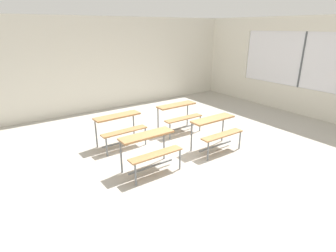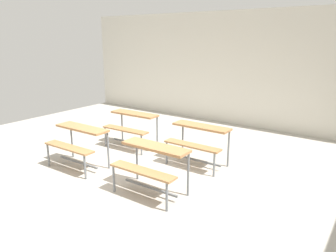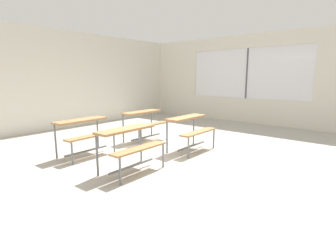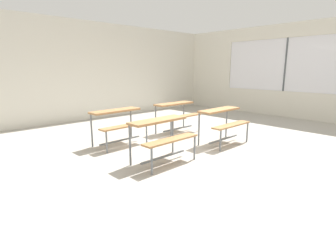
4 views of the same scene
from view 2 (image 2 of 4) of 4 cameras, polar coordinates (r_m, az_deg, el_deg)
name	(u,v)px [view 2 (image 2 of 4)]	position (r m, az deg, el deg)	size (l,w,h in m)	color
ground	(119,179)	(5.55, -8.85, -9.43)	(10.00, 9.00, 0.05)	#ADA89E
wall_back	(234,69)	(8.84, 11.83, 10.07)	(10.00, 0.12, 3.00)	silver
desk_bench_r0c0	(78,138)	(5.95, -15.93, -2.05)	(1.11, 0.61, 0.74)	#A87547
desk_bench_r0c1	(151,159)	(4.76, -3.04, -5.89)	(1.11, 0.60, 0.74)	#A87547
desk_bench_r1c0	(131,122)	(6.84, -6.60, 0.76)	(1.12, 0.63, 0.74)	#A87547
desk_bench_r1c1	(198,136)	(5.85, 5.46, -1.81)	(1.10, 0.59, 0.74)	#A87547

